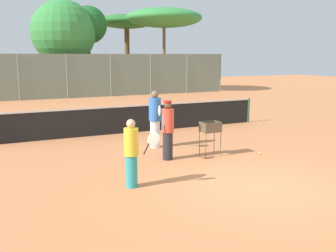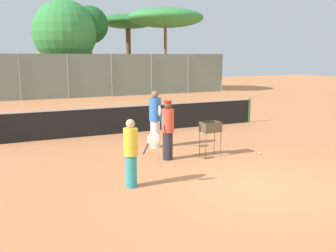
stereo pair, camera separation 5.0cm
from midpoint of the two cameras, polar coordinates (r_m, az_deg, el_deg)
ground_plane at (r=9.32m, az=12.90°, el=-8.53°), size 80.00×80.00×0.00m
tennis_net at (r=15.36m, az=-3.94°, el=1.21°), size 10.54×0.10×1.07m
back_fence at (r=28.31m, az=-14.23°, el=7.02°), size 25.31×0.08×3.07m
tree_0 at (r=35.46m, az=-5.79°, el=14.67°), size 4.83×4.83×6.46m
tree_1 at (r=31.20m, az=-14.73°, el=12.99°), size 4.82×4.82×7.06m
tree_3 at (r=33.00m, az=-0.35°, el=15.40°), size 6.18×6.18×6.73m
tree_4 at (r=31.86m, az=-11.30°, el=14.12°), size 2.90×2.90×6.73m
player_white_outfit at (r=8.86m, az=-5.18°, el=-3.84°), size 0.77×0.57×1.57m
player_red_cap at (r=12.64m, az=-1.75°, el=1.09°), size 0.39×0.94×1.85m
player_yellow_shirt at (r=11.14m, az=0.08°, el=-0.50°), size 0.65×0.75×1.70m
ball_cart at (r=11.67m, az=6.40°, el=-0.53°), size 0.56×0.41×1.03m
tennis_ball_0 at (r=17.30m, az=13.44°, el=0.21°), size 0.07×0.07×0.07m
tennis_ball_1 at (r=12.57m, az=-5.73°, el=-3.28°), size 0.07×0.07×0.07m
tennis_ball_2 at (r=14.91m, az=5.09°, el=-1.13°), size 0.07×0.07×0.07m
tennis_ball_3 at (r=12.26m, az=13.32°, el=-3.85°), size 0.07×0.07×0.07m
parked_car at (r=31.08m, az=-14.43°, el=5.66°), size 4.20×1.70×1.60m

